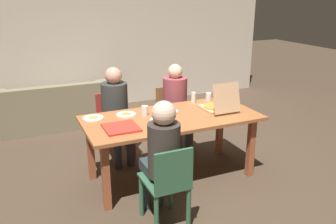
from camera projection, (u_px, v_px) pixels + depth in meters
ground_plane at (171, 177)px, 4.34m from camera, size 20.00×20.00×0.00m
back_wall at (101, 34)px, 6.65m from camera, size 6.87×0.12×2.78m
dining_table at (172, 124)px, 4.12m from camera, size 2.01×0.94×0.78m
chair_0 at (168, 184)px, 3.26m from camera, size 0.38×0.46×0.85m
person_0 at (161, 152)px, 3.30m from camera, size 0.30×0.51×1.24m
chair_1 at (172, 114)px, 5.11m from camera, size 0.42×0.44×0.85m
person_1 at (176, 100)px, 4.92m from camera, size 0.34×0.49×1.21m
chair_2 at (114, 121)px, 4.80m from camera, size 0.43×0.43×0.85m
person_2 at (116, 107)px, 4.60m from camera, size 0.34×0.56×1.23m
pizza_box_0 at (121, 128)px, 3.72m from camera, size 0.35×0.35×0.02m
pizza_box_1 at (218, 106)px, 4.31m from camera, size 0.35×0.44×0.37m
plate_0 at (168, 111)px, 4.25m from camera, size 0.23×0.23×0.03m
plate_1 at (161, 119)px, 3.97m from camera, size 0.24×0.24×0.03m
plate_2 at (126, 114)px, 4.14m from camera, size 0.23×0.23×0.03m
plate_3 at (93, 118)px, 4.02m from camera, size 0.23×0.23×0.03m
drinking_glass_0 at (209, 97)px, 4.67m from camera, size 0.08×0.08×0.10m
drinking_glass_1 at (193, 98)px, 4.57m from camera, size 0.06×0.06×0.14m
drinking_glass_2 at (145, 111)px, 4.11m from camera, size 0.08×0.08×0.11m
couch at (58, 109)px, 5.95m from camera, size 1.90×0.90×0.76m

